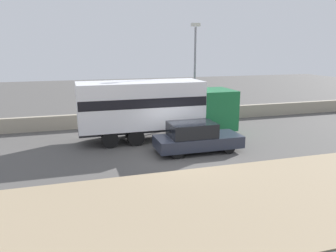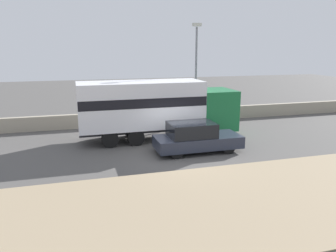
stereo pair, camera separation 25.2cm
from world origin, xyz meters
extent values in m
plane|color=#514F4C|center=(0.00, 0.00, 0.00)|extent=(80.00, 80.00, 0.00)
cube|color=#9E896B|center=(0.00, -5.33, 0.02)|extent=(60.00, 6.41, 0.04)
cube|color=#A39984|center=(0.00, 6.87, 0.46)|extent=(60.00, 0.35, 0.91)
cylinder|color=slate|center=(2.97, 5.96, 3.18)|extent=(0.14, 0.14, 6.36)
cube|color=beige|center=(2.97, 5.96, 6.51)|extent=(0.56, 0.28, 0.20)
cube|color=#196B38|center=(3.10, 3.06, 1.55)|extent=(2.04, 2.41, 2.29)
cube|color=black|center=(4.10, 3.06, 2.01)|extent=(0.06, 2.05, 1.01)
cube|color=#2D2D33|center=(-1.33, 3.06, 0.66)|extent=(6.82, 1.31, 0.25)
cube|color=white|center=(-1.33, 3.06, 2.04)|extent=(6.82, 2.37, 2.50)
cube|color=black|center=(-1.33, 3.06, 2.26)|extent=(6.79, 2.39, 0.50)
cylinder|color=black|center=(3.10, 4.08, 0.45)|extent=(0.90, 0.28, 0.90)
cylinder|color=black|center=(3.10, 2.04, 0.45)|extent=(0.90, 0.28, 0.90)
cylinder|color=black|center=(-3.21, 4.08, 0.45)|extent=(0.90, 0.28, 0.90)
cylinder|color=black|center=(-3.21, 2.04, 0.45)|extent=(0.90, 0.28, 0.90)
cylinder|color=black|center=(-1.84, 4.08, 0.45)|extent=(0.90, 0.28, 0.90)
cylinder|color=black|center=(-1.84, 2.04, 0.45)|extent=(0.90, 0.28, 0.90)
cube|color=#282D3D|center=(0.94, 0.17, 0.52)|extent=(4.30, 1.73, 0.59)
cube|color=black|center=(0.60, 0.17, 1.16)|extent=(2.24, 1.59, 0.70)
cylinder|color=black|center=(2.28, 0.92, 0.30)|extent=(0.61, 0.20, 0.61)
cylinder|color=black|center=(2.28, -0.58, 0.30)|extent=(0.61, 0.20, 0.61)
cylinder|color=black|center=(-0.39, 0.92, 0.30)|extent=(0.61, 0.20, 0.61)
cylinder|color=black|center=(-0.39, -0.58, 0.30)|extent=(0.61, 0.20, 0.61)
camera|label=1|loc=(-5.03, -14.43, 5.09)|focal=35.00mm
camera|label=2|loc=(-4.79, -14.50, 5.09)|focal=35.00mm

